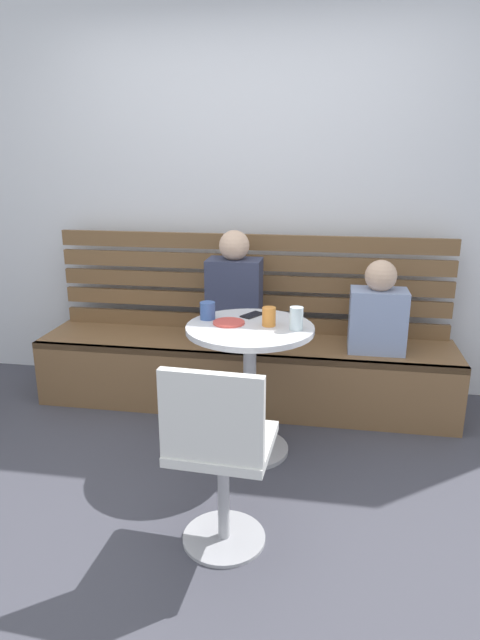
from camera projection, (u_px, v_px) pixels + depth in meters
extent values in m
plane|color=#42424C|center=(203.00, 514.00, 2.52)|extent=(8.00, 8.00, 0.00)
cube|color=silver|center=(255.00, 179.00, 3.64)|extent=(5.20, 0.10, 2.90)
cube|color=brown|center=(244.00, 372.00, 3.58)|extent=(2.70, 0.52, 0.44)
cube|color=brown|center=(238.00, 357.00, 3.30)|extent=(2.70, 0.04, 0.04)
cube|color=brown|center=(250.00, 323.00, 3.73)|extent=(2.65, 0.04, 0.10)
cube|color=brown|center=(250.00, 302.00, 3.69)|extent=(2.65, 0.04, 0.10)
cube|color=brown|center=(250.00, 282.00, 3.65)|extent=(2.65, 0.04, 0.10)
cube|color=brown|center=(250.00, 262.00, 3.61)|extent=(2.65, 0.04, 0.10)
cube|color=brown|center=(250.00, 242.00, 3.57)|extent=(2.65, 0.04, 0.10)
cylinder|color=#ADADB2|center=(249.00, 448.00, 3.05)|extent=(0.44, 0.44, 0.02)
cylinder|color=#ADADB2|center=(250.00, 391.00, 2.95)|extent=(0.07, 0.07, 0.69)
cylinder|color=silver|center=(250.00, 329.00, 2.85)|extent=(0.68, 0.68, 0.03)
cylinder|color=#ADADB2|center=(224.00, 537.00, 2.35)|extent=(0.36, 0.36, 0.02)
cylinder|color=#ADADB2|center=(224.00, 494.00, 2.28)|extent=(0.05, 0.05, 0.45)
cube|color=white|center=(223.00, 443.00, 2.21)|extent=(0.42, 0.42, 0.04)
cube|color=white|center=(211.00, 418.00, 2.00)|extent=(0.40, 0.06, 0.36)
cube|color=#333851|center=(234.00, 301.00, 3.45)|extent=(0.34, 0.22, 0.54)
sphere|color=#DBB293|center=(234.00, 245.00, 3.35)|extent=(0.19, 0.19, 0.19)
cube|color=#8C9EC6|center=(377.00, 321.00, 3.29)|extent=(0.34, 0.22, 0.39)
sphere|color=#DBB293|center=(381.00, 276.00, 3.21)|extent=(0.19, 0.19, 0.19)
cylinder|color=#3D5B9E|center=(208.00, 311.00, 2.95)|extent=(0.08, 0.08, 0.09)
cylinder|color=orange|center=(269.00, 317.00, 2.83)|extent=(0.07, 0.07, 0.10)
cylinder|color=silver|center=(296.00, 318.00, 2.76)|extent=(0.07, 0.07, 0.12)
cylinder|color=#DB4C42|center=(229.00, 323.00, 2.88)|extent=(0.17, 0.17, 0.01)
cube|color=black|center=(252.00, 315.00, 3.02)|extent=(0.13, 0.16, 0.01)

